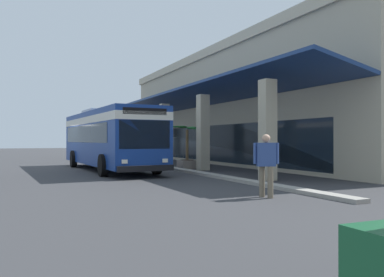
% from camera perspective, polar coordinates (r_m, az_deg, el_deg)
% --- Properties ---
extents(ground, '(120.00, 120.00, 0.00)m').
position_cam_1_polar(ground, '(26.47, 0.77, -3.74)').
color(ground, '#38383A').
extents(curb_strip, '(35.23, 0.50, 0.12)m').
position_cam_1_polar(curb_strip, '(26.18, -6.63, -3.64)').
color(curb_strip, '#9E998E').
rests_on(curb_strip, ground).
extents(plaza_building, '(29.66, 14.36, 7.98)m').
position_cam_1_polar(plaza_building, '(30.62, 10.82, 4.22)').
color(plaza_building, '#B2A88E').
rests_on(plaza_building, ground).
extents(transit_bus, '(11.32, 3.18, 3.34)m').
position_cam_1_polar(transit_bus, '(21.73, -11.98, 0.39)').
color(transit_bus, navy).
rests_on(transit_bus, ground).
extents(pedestrian, '(0.44, 0.63, 1.78)m').
position_cam_1_polar(pedestrian, '(11.28, 10.68, -3.30)').
color(pedestrian, '#726651').
rests_on(pedestrian, ground).
extents(potted_palm, '(1.84, 1.82, 2.46)m').
position_cam_1_polar(potted_palm, '(22.41, -0.70, -2.75)').
color(potted_palm, gray).
rests_on(potted_palm, ground).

